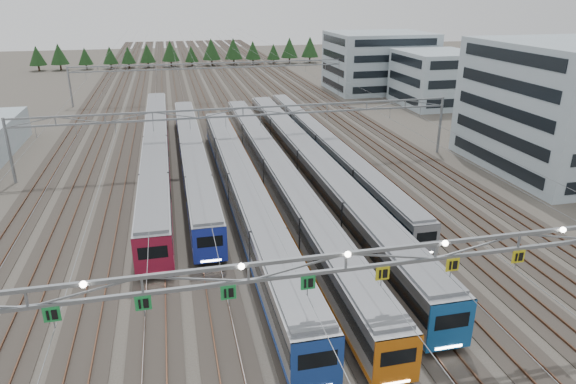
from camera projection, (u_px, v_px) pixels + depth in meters
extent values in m
plane|color=#47423A|center=(341.00, 365.00, 31.77)|extent=(400.00, 400.00, 0.00)
cube|color=#2D2823|center=(207.00, 88.00, 122.47)|extent=(54.00, 260.00, 0.08)
cube|color=brown|center=(95.00, 92.00, 117.06)|extent=(0.08, 260.00, 0.16)
cube|color=brown|center=(310.00, 84.00, 127.79)|extent=(0.08, 260.00, 0.16)
cube|color=brown|center=(204.00, 88.00, 122.27)|extent=(0.08, 260.00, 0.16)
cube|color=brown|center=(210.00, 88.00, 122.57)|extent=(0.08, 260.00, 0.16)
cube|color=black|center=(158.00, 162.00, 68.19)|extent=(2.58, 59.68, 0.39)
cube|color=#9C9EA3|center=(156.00, 149.00, 67.50)|extent=(3.03, 60.89, 3.41)
cube|color=black|center=(156.00, 146.00, 67.35)|extent=(3.09, 60.59, 1.03)
cube|color=maroon|center=(157.00, 159.00, 68.02)|extent=(3.08, 60.59, 0.38)
cube|color=slate|center=(155.00, 135.00, 66.84)|extent=(2.73, 59.68, 0.27)
cube|color=maroon|center=(153.00, 257.00, 39.93)|extent=(3.05, 0.12, 3.41)
cube|color=black|center=(153.00, 253.00, 39.75)|extent=(2.27, 0.10, 1.03)
cube|color=white|center=(155.00, 274.00, 40.42)|extent=(1.82, 0.06, 0.16)
cube|color=black|center=(193.00, 168.00, 66.14)|extent=(2.39, 50.77, 0.36)
cube|color=#9C9EA3|center=(192.00, 155.00, 65.50)|extent=(2.81, 51.80, 3.17)
cube|color=black|center=(192.00, 152.00, 65.36)|extent=(2.87, 51.55, 0.95)
cube|color=#1C2DA8|center=(193.00, 165.00, 65.99)|extent=(2.86, 51.55, 0.35)
cube|color=slate|center=(191.00, 142.00, 64.89)|extent=(2.53, 50.77, 0.25)
cube|color=#1C2DA8|center=(210.00, 246.00, 42.05)|extent=(2.83, 0.12, 3.17)
cube|color=black|center=(210.00, 242.00, 41.89)|extent=(2.11, 0.10, 0.95)
cube|color=white|center=(211.00, 261.00, 42.50)|extent=(1.69, 0.06, 0.15)
cube|color=black|center=(243.00, 204.00, 54.67)|extent=(2.57, 55.47, 0.39)
cube|color=#9C9EA3|center=(243.00, 188.00, 53.98)|extent=(3.02, 56.60, 3.40)
cube|color=black|center=(243.00, 184.00, 53.83)|extent=(3.08, 56.31, 1.03)
cube|color=#1B3E95|center=(243.00, 201.00, 54.50)|extent=(3.07, 56.31, 0.38)
cube|color=slate|center=(242.00, 172.00, 53.32)|extent=(2.72, 55.47, 0.27)
cube|color=#1B3E95|center=(317.00, 365.00, 28.36)|extent=(3.04, 0.12, 3.40)
cube|color=black|center=(318.00, 360.00, 28.18)|extent=(2.27, 0.10, 1.03)
cube|color=black|center=(276.00, 186.00, 59.75)|extent=(2.43, 65.64, 0.37)
cube|color=#9C9EA3|center=(276.00, 172.00, 59.11)|extent=(2.86, 66.98, 3.21)
cube|color=black|center=(276.00, 169.00, 58.97)|extent=(2.92, 66.65, 0.97)
cube|color=#D06712|center=(276.00, 183.00, 59.60)|extent=(2.91, 66.65, 0.36)
cube|color=slate|center=(276.00, 158.00, 58.48)|extent=(2.57, 65.64, 0.26)
cube|color=#D06712|center=(397.00, 362.00, 28.77)|extent=(2.88, 0.12, 3.21)
cube|color=black|center=(398.00, 357.00, 28.60)|extent=(2.14, 0.10, 0.97)
cube|color=white|center=(396.00, 383.00, 29.23)|extent=(1.71, 0.06, 0.15)
cube|color=black|center=(310.00, 179.00, 62.12)|extent=(2.61, 64.53, 0.40)
cube|color=#9C9EA3|center=(310.00, 164.00, 61.42)|extent=(3.07, 65.85, 3.46)
cube|color=black|center=(310.00, 161.00, 61.27)|extent=(3.13, 65.52, 1.04)
cube|color=#16559D|center=(310.00, 175.00, 61.95)|extent=(3.12, 65.52, 0.38)
cube|color=slate|center=(310.00, 149.00, 60.75)|extent=(2.77, 64.53, 0.27)
cube|color=#16559D|center=(451.00, 326.00, 31.60)|extent=(3.09, 0.12, 3.46)
cube|color=black|center=(452.00, 321.00, 31.42)|extent=(2.31, 0.10, 1.04)
cube|color=white|center=(449.00, 347.00, 32.09)|extent=(1.84, 0.06, 0.16)
cube|color=black|center=(324.00, 156.00, 71.10)|extent=(2.10, 58.45, 0.32)
cube|color=#9C9EA3|center=(324.00, 145.00, 70.54)|extent=(2.47, 59.64, 2.78)
cube|color=black|center=(324.00, 143.00, 70.41)|extent=(2.53, 59.34, 0.84)
cube|color=gray|center=(324.00, 153.00, 70.96)|extent=(2.52, 59.34, 0.31)
cube|color=slate|center=(325.00, 134.00, 70.00)|extent=(2.22, 58.45, 0.22)
cube|color=gray|center=(426.00, 240.00, 43.53)|extent=(2.49, 0.12, 2.78)
cube|color=black|center=(427.00, 237.00, 43.38)|extent=(1.85, 0.10, 0.84)
cube|color=white|center=(425.00, 253.00, 43.92)|extent=(1.48, 0.06, 0.13)
cube|color=gray|center=(346.00, 254.00, 28.93)|extent=(56.00, 0.22, 0.22)
cube|color=gray|center=(346.00, 269.00, 29.29)|extent=(56.00, 0.22, 0.22)
cube|color=#1B8A3D|center=(52.00, 314.00, 26.05)|extent=(0.85, 0.06, 0.85)
cube|color=#1B8A3D|center=(143.00, 303.00, 27.00)|extent=(0.85, 0.06, 0.85)
cube|color=#1B8A3D|center=(228.00, 293.00, 27.95)|extent=(0.85, 0.06, 0.85)
cube|color=#1B8A3D|center=(308.00, 283.00, 28.89)|extent=(0.85, 0.06, 0.85)
cube|color=gold|center=(383.00, 273.00, 29.84)|extent=(0.85, 0.06, 0.85)
cube|color=gold|center=(453.00, 265.00, 30.79)|extent=(0.85, 0.06, 0.85)
cube|color=gold|center=(518.00, 257.00, 31.74)|extent=(0.85, 0.06, 0.85)
cylinder|color=gray|center=(9.00, 151.00, 60.70)|extent=(0.36, 0.36, 8.00)
cylinder|color=gray|center=(440.00, 125.00, 72.50)|extent=(0.36, 0.36, 8.00)
cube|color=gray|center=(243.00, 108.00, 65.21)|extent=(56.00, 0.22, 0.22)
cube|color=gray|center=(243.00, 116.00, 65.58)|extent=(56.00, 0.22, 0.22)
cylinder|color=gray|center=(70.00, 87.00, 101.52)|extent=(0.36, 0.36, 8.00)
cylinder|color=gray|center=(339.00, 77.00, 113.32)|extent=(0.36, 0.36, 8.00)
cube|color=gray|center=(211.00, 63.00, 106.03)|extent=(56.00, 0.22, 0.22)
cube|color=gray|center=(211.00, 68.00, 106.40)|extent=(56.00, 0.22, 0.22)
cube|color=#9DB3BC|center=(565.00, 107.00, 64.58)|extent=(18.00, 22.00, 15.97)
cube|color=#9DB3BC|center=(436.00, 78.00, 103.22)|extent=(14.00, 16.00, 10.61)
cube|color=#9DB3BC|center=(379.00, 62.00, 118.52)|extent=(22.00, 18.00, 13.02)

